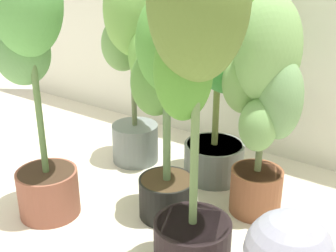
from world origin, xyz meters
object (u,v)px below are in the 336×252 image
object	(u,v)px
potted_plant_back_right	(263,96)
potted_plant_back_center	(218,57)
potted_plant_center	(164,97)
potted_plant_front_left	(31,65)
potted_plant_front_right	(194,85)
potted_plant_back_left	(132,54)

from	to	relation	value
potted_plant_back_right	potted_plant_back_center	bearing A→B (deg)	150.58
potted_plant_back_right	potted_plant_center	size ratio (longest dim) A/B	0.99
potted_plant_front_left	potted_plant_front_right	distance (m)	0.62
potted_plant_center	potted_plant_back_center	size ratio (longest dim) A/B	0.95
potted_plant_center	potted_plant_back_left	distance (m)	0.46
potted_plant_front_left	potted_plant_back_left	xyz separation A→B (m)	(-0.00, 0.53, -0.06)
potted_plant_back_right	potted_plant_back_center	size ratio (longest dim) A/B	0.95
potted_plant_front_right	potted_plant_back_left	bearing A→B (deg)	141.54
potted_plant_back_right	potted_plant_back_left	distance (m)	0.65
potted_plant_center	potted_plant_back_center	xyz separation A→B (m)	(0.01, 0.35, 0.07)
potted_plant_back_center	potted_plant_center	bearing A→B (deg)	-92.33
potted_plant_front_left	potted_plant_front_right	size ratio (longest dim) A/B	0.93
potted_plant_back_right	potted_plant_front_right	xyz separation A→B (m)	(-0.03, -0.41, 0.14)
potted_plant_back_left	potted_plant_back_right	bearing A→B (deg)	-6.79
potted_plant_front_left	potted_plant_back_center	bearing A→B (deg)	57.35
potted_plant_back_right	potted_plant_back_left	xyz separation A→B (m)	(-0.64, 0.08, 0.05)
potted_plant_front_left	potted_plant_back_left	size ratio (longest dim) A/B	1.09
potted_plant_front_left	potted_plant_front_right	bearing A→B (deg)	3.37
potted_plant_back_right	potted_plant_center	xyz separation A→B (m)	(-0.27, -0.20, -0.00)
potted_plant_back_left	potted_plant_back_center	world-z (taller)	potted_plant_back_left
potted_plant_back_right	potted_plant_front_right	size ratio (longest dim) A/B	0.79
potted_plant_front_right	potted_plant_center	bearing A→B (deg)	139.79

